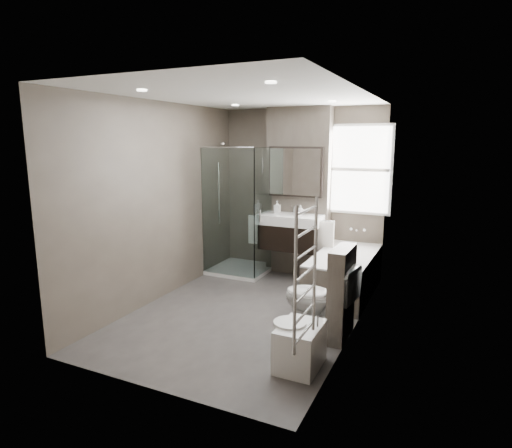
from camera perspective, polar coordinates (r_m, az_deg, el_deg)
The scene contains 15 objects.
room at distance 5.11m, azimuth -0.94°, elevation 2.10°, with size 2.70×3.90×2.70m.
vanity_pier at distance 6.74m, azimuth 5.70°, elevation 4.22°, with size 1.00×0.25×2.60m, color #50473F.
vanity at distance 6.51m, azimuth 4.58°, elevation -1.00°, with size 0.95×0.47×0.66m.
mirror_cabinet at distance 6.55m, azimuth 5.27°, elevation 6.93°, with size 0.86×0.08×0.76m.
towel_left at distance 6.70m, azimuth 0.03°, elevation -0.79°, with size 0.24×0.06×0.44m, color silver.
towel_right at distance 6.32m, azimuth 9.27°, elevation -1.66°, with size 0.24×0.06×0.44m, color silver.
shower_enclosure at distance 6.79m, azimuth -1.64°, elevation -2.62°, with size 0.90×0.90×2.00m.
bathtub at distance 6.05m, azimuth 11.70°, elevation -6.28°, with size 0.75×1.60×0.57m.
window at distance 6.56m, azimuth 13.54°, elevation 7.08°, with size 0.98×0.06×1.33m.
toilet at distance 4.77m, azimuth 8.39°, elevation -9.87°, with size 0.45×0.79×0.81m, color white.
cistern_box at distance 4.69m, azimuth 11.30°, elevation -9.07°, with size 0.19×0.55×1.00m.
bidet at distance 4.17m, azimuth 5.81°, elevation -15.77°, with size 0.44×0.52×0.54m.
towel_radiator at distance 3.24m, azimuth 6.64°, elevation -6.54°, with size 0.03×0.49×1.10m.
soap_bottle_a at distance 6.59m, azimuth 2.86°, elevation 2.28°, with size 0.08×0.08×0.19m, color white.
soap_bottle_b at distance 6.44m, azimuth 5.93°, elevation 1.87°, with size 0.11×0.11×0.15m, color white.
Camera 1 is at (2.21, -4.54, 2.10)m, focal length 30.00 mm.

